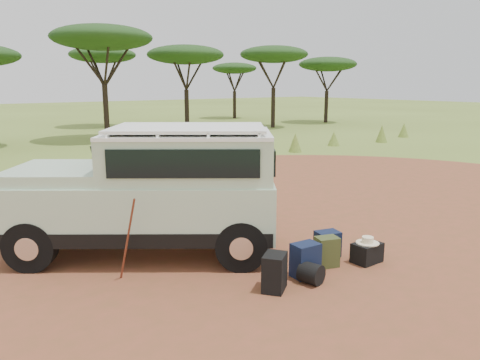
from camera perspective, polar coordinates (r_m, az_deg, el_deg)
ground at (r=9.07m, az=2.89°, el=-7.84°), size 140.00×140.00×0.00m
dirt_clearing at (r=9.07m, az=2.90°, el=-7.81°), size 23.00×23.00×0.01m
grass_fringe at (r=16.42m, az=-16.67°, el=2.03°), size 36.60×1.60×0.90m
acacia_treeline at (r=27.13m, az=-24.64°, el=14.61°), size 46.70×13.20×6.26m
safari_vehicle at (r=8.45m, az=-10.60°, el=-1.63°), size 4.87×4.30×2.31m
walking_staff at (r=7.46m, az=-13.56°, el=-7.08°), size 0.18×0.38×1.35m
backpack_black at (r=7.09m, az=4.23°, el=-11.17°), size 0.51×0.49×0.57m
backpack_navy at (r=7.61m, az=7.96°, el=-9.66°), size 0.45×0.34×0.55m
backpack_olive at (r=8.07m, az=10.53°, el=-8.62°), size 0.44×0.38×0.52m
duffel_navy at (r=8.54m, az=10.60°, el=-7.66°), size 0.47×0.40×0.46m
hard_case at (r=8.42m, az=15.22°, el=-8.57°), size 0.49×0.35×0.35m
stuff_sack at (r=7.42m, az=8.65°, el=-11.19°), size 0.40×0.40×0.33m
safari_hat at (r=8.35m, az=15.30°, el=-7.17°), size 0.39×0.39×0.11m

